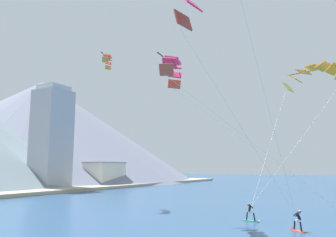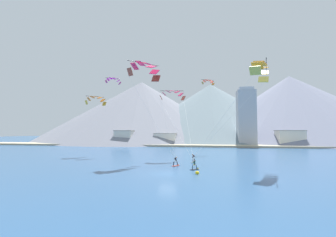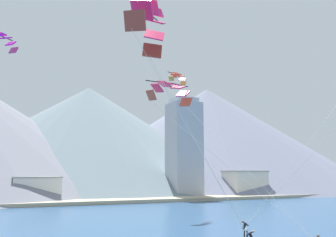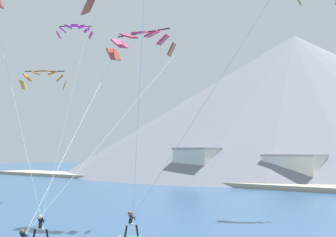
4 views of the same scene
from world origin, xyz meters
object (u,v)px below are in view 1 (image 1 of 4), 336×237
at_px(kitesurfer_near_lead, 296,224).
at_px(kitesurfer_mid_center, 252,216).
at_px(parafoil_kite_near_trail, 174,70).
at_px(parafoil_kite_mid_center, 313,74).
at_px(parafoil_kite_distant_low_drift, 108,60).

xyz_separation_m(kitesurfer_near_lead, kitesurfer_mid_center, (2.70, 4.35, 0.01)).
height_order(kitesurfer_mid_center, parafoil_kite_near_trail, parafoil_kite_near_trail).
relative_size(parafoil_kite_near_trail, parafoil_kite_mid_center, 0.94).
relative_size(kitesurfer_near_lead, kitesurfer_mid_center, 0.97).
xyz_separation_m(kitesurfer_near_lead, parafoil_kite_near_trail, (-2.08, 10.08, 13.78)).
distance_m(parafoil_kite_near_trail, parafoil_kite_distant_low_drift, 18.69).
xyz_separation_m(parafoil_kite_near_trail, parafoil_kite_distant_low_drift, (8.23, 15.64, 6.07)).
xyz_separation_m(kitesurfer_mid_center, parafoil_kite_near_trail, (-4.77, 5.72, 13.77)).
height_order(parafoil_kite_mid_center, parafoil_kite_distant_low_drift, parafoil_kite_distant_low_drift).
bearing_deg(parafoil_kite_mid_center, parafoil_kite_near_trail, 147.06).
bearing_deg(parafoil_kite_near_trail, kitesurfer_near_lead, -78.35).
bearing_deg(parafoil_kite_mid_center, parafoil_kite_distant_low_drift, 107.08).
bearing_deg(parafoil_kite_near_trail, kitesurfer_mid_center, -50.17).
distance_m(kitesurfer_near_lead, parafoil_kite_mid_center, 21.28).
xyz_separation_m(parafoil_kite_mid_center, parafoil_kite_distant_low_drift, (-8.05, 26.19, 4.00)).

